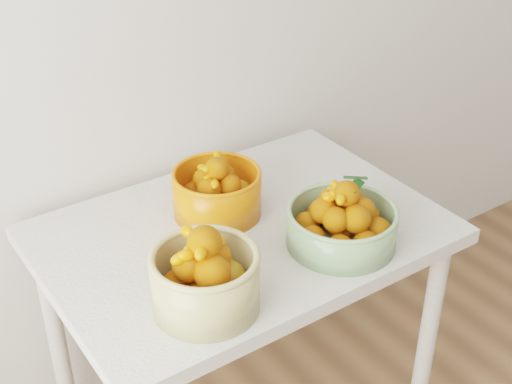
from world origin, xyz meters
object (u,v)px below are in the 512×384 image
bowl_green (342,223)px  bowl_orange (217,192)px  table (242,258)px  bowl_cream (205,279)px

bowl_green → bowl_orange: 0.34m
table → bowl_orange: 0.19m
bowl_cream → bowl_orange: bearing=54.6°
table → bowl_orange: size_ratio=3.36×
table → bowl_cream: bearing=-137.5°
bowl_cream → bowl_green: (0.40, 0.02, -0.02)m
table → bowl_cream: bowl_cream is taller
table → bowl_green: bowl_green is taller
table → bowl_cream: 0.36m
table → bowl_green: bearing=-49.5°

